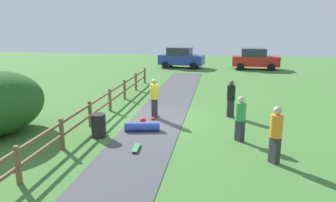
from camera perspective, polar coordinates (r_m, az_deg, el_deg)
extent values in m
plane|color=#427533|center=(14.90, -1.90, -3.36)|extent=(60.00, 60.00, 0.00)
cube|color=#47474C|center=(14.90, -1.90, -3.32)|extent=(2.40, 28.00, 0.02)
cube|color=brown|center=(9.99, -24.36, -9.98)|extent=(0.12, 0.12, 1.10)
cube|color=brown|center=(12.05, -17.75, -5.41)|extent=(0.12, 0.12, 1.10)
cube|color=brown|center=(14.29, -13.20, -2.18)|extent=(0.12, 0.12, 1.10)
cube|color=brown|center=(16.62, -9.92, 0.18)|extent=(0.12, 0.12, 1.10)
cube|color=brown|center=(19.01, -7.46, 1.95)|extent=(0.12, 0.12, 1.10)
cube|color=brown|center=(21.44, -5.54, 3.32)|extent=(0.12, 0.12, 1.10)
cube|color=brown|center=(23.91, -4.02, 4.40)|extent=(0.12, 0.12, 1.10)
cube|color=brown|center=(15.45, -11.43, -1.09)|extent=(0.08, 18.00, 0.09)
cube|color=brown|center=(15.35, -11.51, 0.54)|extent=(0.08, 18.00, 0.09)
cylinder|color=black|center=(12.98, -11.82, -4.16)|extent=(0.56, 0.56, 0.90)
cube|color=#B23326|center=(15.24, -2.31, -2.63)|extent=(0.28, 0.82, 0.02)
cylinder|color=silver|center=(15.53, -2.27, -2.48)|extent=(0.04, 0.06, 0.06)
cylinder|color=silver|center=(15.49, -1.74, -2.52)|extent=(0.04, 0.06, 0.06)
cylinder|color=silver|center=(15.01, -2.89, -3.05)|extent=(0.04, 0.06, 0.06)
cylinder|color=silver|center=(14.97, -2.34, -3.09)|extent=(0.04, 0.06, 0.06)
cube|color=#2D2D33|center=(15.13, -2.32, -1.12)|extent=(0.23, 0.34, 0.81)
cylinder|color=yellow|center=(14.96, -2.35, 1.62)|extent=(0.41, 0.41, 0.67)
sphere|color=#9E704C|center=(14.87, -2.36, 3.34)|extent=(0.24, 0.24, 0.24)
cylinder|color=blue|center=(13.46, -4.45, -4.38)|extent=(1.45, 0.61, 0.36)
sphere|color=red|center=(14.24, -4.30, -3.36)|extent=(0.26, 0.26, 0.26)
cube|color=#338C4C|center=(11.60, -5.52, -7.95)|extent=(0.26, 0.81, 0.02)
cylinder|color=silver|center=(11.89, -5.63, -7.63)|extent=(0.03, 0.06, 0.06)
cylinder|color=silver|center=(11.86, -4.92, -7.66)|extent=(0.03, 0.06, 0.06)
cylinder|color=silver|center=(11.38, -6.14, -8.64)|extent=(0.03, 0.06, 0.06)
cylinder|color=silver|center=(11.35, -5.39, -8.68)|extent=(0.03, 0.06, 0.06)
cube|color=#2D2D33|center=(15.67, 10.65, -1.22)|extent=(0.33, 0.22, 0.80)
cylinder|color=black|center=(15.51, 10.77, 1.42)|extent=(0.41, 0.41, 0.67)
sphere|color=brown|center=(15.42, 10.85, 3.07)|extent=(0.24, 0.24, 0.24)
cube|color=#2D2D33|center=(10.96, 17.81, -8.00)|extent=(0.34, 0.38, 0.86)
cylinder|color=orange|center=(10.71, 18.11, -4.09)|extent=(0.53, 0.53, 0.71)
sphere|color=tan|center=(10.57, 18.30, -1.58)|extent=(0.26, 0.26, 0.26)
cube|color=#2D2D33|center=(12.57, 12.21, -5.00)|extent=(0.36, 0.37, 0.80)
cylinder|color=green|center=(12.37, 12.38, -1.78)|extent=(0.54, 0.54, 0.67)
sphere|color=beige|center=(12.26, 12.48, 0.26)|extent=(0.24, 0.24, 0.24)
cube|color=#283D99|center=(31.87, 2.32, 7.11)|extent=(4.40, 2.29, 0.90)
cube|color=#2D333D|center=(31.84, 1.99, 8.55)|extent=(2.40, 1.86, 0.70)
cylinder|color=black|center=(32.46, 5.04, 6.38)|extent=(0.67, 0.33, 0.64)
cylinder|color=black|center=(30.75, 4.33, 6.00)|extent=(0.67, 0.33, 0.64)
cylinder|color=black|center=(33.13, 0.44, 6.58)|extent=(0.67, 0.33, 0.64)
cylinder|color=black|center=(31.46, -0.49, 6.21)|extent=(0.67, 0.33, 0.64)
cube|color=red|center=(31.83, 14.77, 6.67)|extent=(4.23, 1.77, 0.90)
cube|color=#2D333D|center=(31.73, 14.49, 8.12)|extent=(2.23, 1.60, 0.70)
cylinder|color=black|center=(32.89, 16.95, 5.94)|extent=(0.64, 0.25, 0.64)
cylinder|color=black|center=(31.16, 17.33, 5.53)|extent=(0.64, 0.25, 0.64)
cylinder|color=black|center=(32.67, 12.22, 6.17)|extent=(0.64, 0.25, 0.64)
cylinder|color=black|center=(30.92, 12.34, 5.77)|extent=(0.64, 0.25, 0.64)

